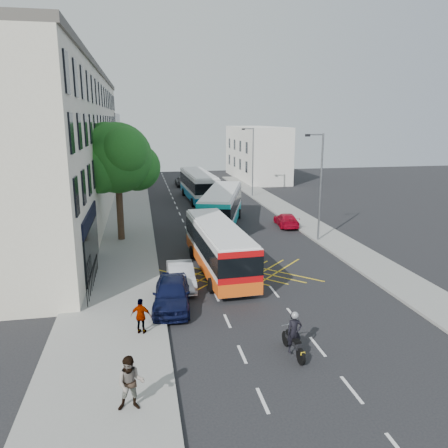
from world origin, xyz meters
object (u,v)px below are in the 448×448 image
parked_car_silver (181,275)px  red_hatchback (286,220)px  distant_car_grey (183,181)px  motorbike (294,335)px  bus_near (218,247)px  parked_car_blue (172,293)px  pedestrian_near (131,383)px  lamp_far (252,158)px  bus_far (198,185)px  lamp_near (320,182)px  bus_mid (222,207)px  pedestrian_far (141,316)px  street_tree (117,159)px  distant_car_silver (211,183)px

parked_car_silver → red_hatchback: 16.17m
distant_car_grey → motorbike: bearing=-90.1°
bus_near → distant_car_grey: bus_near is taller
motorbike → red_hatchback: (6.69, 20.51, -0.29)m
bus_near → distant_car_grey: 35.55m
parked_car_blue → pedestrian_near: 8.03m
lamp_far → bus_far: lamp_far is taller
lamp_near → bus_mid: 9.30m
bus_mid → bus_near: bearing=-84.6°
red_hatchback → distant_car_grey: 26.19m
motorbike → pedestrian_near: bearing=-162.8°
bus_near → pedestrian_near: bearing=-114.4°
parked_car_silver → red_hatchback: size_ratio=1.01×
bus_far → pedestrian_far: (-6.77, -31.87, -0.78)m
lamp_near → parked_car_blue: lamp_near is taller
bus_near → bus_mid: 11.51m
parked_car_silver → red_hatchback: (10.38, 12.40, -0.08)m
parked_car_blue → red_hatchback: size_ratio=1.13×
bus_far → pedestrian_far: bus_far is taller
lamp_near → parked_car_silver: (-11.10, -7.30, -3.96)m
street_tree → parked_car_blue: street_tree is taller
lamp_near → bus_near: 10.40m
street_tree → pedestrian_near: size_ratio=4.83×
lamp_near → motorbike: bearing=-115.7°
parked_car_blue → distant_car_grey: size_ratio=1.00×
pedestrian_near → distant_car_grey: bearing=86.2°
distant_car_grey → pedestrian_near: (-6.48, -48.28, 0.44)m
street_tree → motorbike: 20.51m
lamp_far → lamp_near: bearing=-90.0°
lamp_far → bus_near: bearing=-108.9°
lamp_near → bus_mid: size_ratio=0.69×
street_tree → motorbike: (7.30, -18.38, -5.42)m
parked_car_blue → bus_far: bearing=86.2°
bus_mid → motorbike: bus_mid is taller
street_tree → pedestrian_far: street_tree is taller
street_tree → parked_car_silver: street_tree is taller
parked_car_silver → distant_car_silver: size_ratio=0.90×
lamp_far → red_hatchback: (-0.71, -14.90, -4.04)m
pedestrian_near → parked_car_silver: bearing=80.1°
street_tree → parked_car_blue: size_ratio=1.97×
street_tree → parked_car_silver: (3.61, -10.27, -5.63)m
lamp_near → pedestrian_far: lamp_near is taller
lamp_far → bus_mid: lamp_far is taller
distant_car_grey → distant_car_silver: bearing=-38.8°
parked_car_blue → lamp_far: bearing=75.0°
bus_mid → distant_car_silver: bus_mid is taller
distant_car_silver → pedestrian_near: size_ratio=2.44×
distant_car_silver → pedestrian_near: bearing=74.1°
bus_far → distant_car_silver: bearing=69.3°
bus_far → pedestrian_near: size_ratio=6.40×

